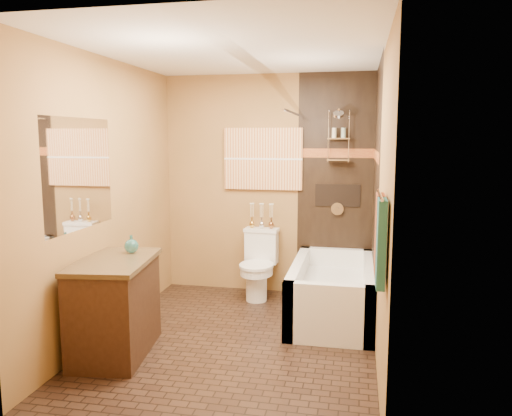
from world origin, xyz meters
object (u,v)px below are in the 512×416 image
(toilet, at_px, (259,264))
(sunset_painting, at_px, (263,159))
(vanity, at_px, (115,307))
(bathtub, at_px, (333,296))

(toilet, bearing_deg, sunset_painting, 93.07)
(toilet, distance_m, vanity, 1.90)
(bathtub, xyz_separation_m, toilet, (-0.85, 0.47, 0.16))
(sunset_painting, xyz_separation_m, vanity, (-0.88, -1.95, -1.14))
(toilet, relative_size, vanity, 0.78)
(sunset_painting, relative_size, bathtub, 0.60)
(toilet, xyz_separation_m, vanity, (-0.88, -1.69, 0.02))
(sunset_painting, bearing_deg, bathtub, -40.48)
(bathtub, xyz_separation_m, vanity, (-1.72, -1.22, 0.18))
(toilet, bearing_deg, bathtub, -25.81)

